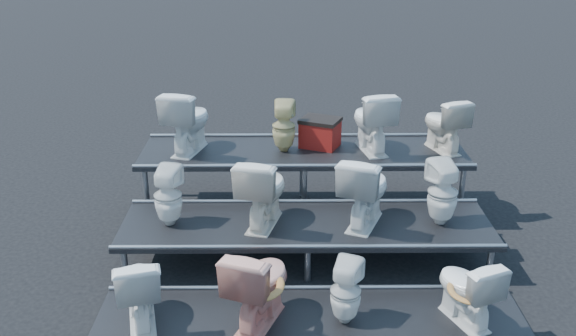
{
  "coord_description": "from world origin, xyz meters",
  "views": [
    {
      "loc": [
        -0.26,
        -6.52,
        3.78
      ],
      "look_at": [
        -0.21,
        0.1,
        1.1
      ],
      "focal_mm": 40.0,
      "sensor_mm": 36.0,
      "label": 1
    }
  ],
  "objects_px": {
    "toilet_2": "(346,292)",
    "toilet_8": "(188,120)",
    "toilet_0": "(138,288)",
    "red_crate": "(320,134)",
    "toilet_6": "(365,189)",
    "toilet_11": "(444,124)",
    "toilet_5": "(263,190)",
    "toilet_1": "(259,284)",
    "toilet_7": "(443,193)",
    "toilet_9": "(284,126)",
    "toilet_4": "(168,196)",
    "toilet_10": "(372,121)",
    "toilet_3": "(467,289)"
  },
  "relations": [
    {
      "from": "toilet_1",
      "to": "toilet_4",
      "type": "bearing_deg",
      "value": -29.19
    },
    {
      "from": "toilet_9",
      "to": "red_crate",
      "type": "bearing_deg",
      "value": -155.65
    },
    {
      "from": "toilet_0",
      "to": "toilet_3",
      "type": "distance_m",
      "value": 3.13
    },
    {
      "from": "toilet_3",
      "to": "toilet_5",
      "type": "bearing_deg",
      "value": -56.11
    },
    {
      "from": "toilet_4",
      "to": "toilet_9",
      "type": "distance_m",
      "value": 1.88
    },
    {
      "from": "toilet_4",
      "to": "toilet_6",
      "type": "xyz_separation_m",
      "value": [
        2.2,
        0.0,
        0.07
      ]
    },
    {
      "from": "toilet_8",
      "to": "toilet_5",
      "type": "bearing_deg",
      "value": 142.7
    },
    {
      "from": "toilet_0",
      "to": "toilet_9",
      "type": "xyz_separation_m",
      "value": [
        1.39,
        2.6,
        0.75
      ]
    },
    {
      "from": "toilet_8",
      "to": "toilet_11",
      "type": "relative_size",
      "value": 1.16
    },
    {
      "from": "toilet_6",
      "to": "toilet_10",
      "type": "bearing_deg",
      "value": -77.46
    },
    {
      "from": "toilet_7",
      "to": "toilet_1",
      "type": "bearing_deg",
      "value": 17.88
    },
    {
      "from": "toilet_0",
      "to": "red_crate",
      "type": "distance_m",
      "value": 3.38
    },
    {
      "from": "toilet_0",
      "to": "toilet_4",
      "type": "xyz_separation_m",
      "value": [
        0.09,
        1.3,
        0.37
      ]
    },
    {
      "from": "toilet_8",
      "to": "toilet_3",
      "type": "bearing_deg",
      "value": 154.09
    },
    {
      "from": "toilet_7",
      "to": "toilet_10",
      "type": "xyz_separation_m",
      "value": [
        -0.65,
        1.3,
        0.43
      ]
    },
    {
      "from": "toilet_3",
      "to": "toilet_0",
      "type": "bearing_deg",
      "value": -22.75
    },
    {
      "from": "toilet_0",
      "to": "red_crate",
      "type": "relative_size",
      "value": 1.63
    },
    {
      "from": "toilet_5",
      "to": "toilet_9",
      "type": "distance_m",
      "value": 1.36
    },
    {
      "from": "toilet_0",
      "to": "toilet_11",
      "type": "distance_m",
      "value": 4.38
    },
    {
      "from": "toilet_0",
      "to": "toilet_2",
      "type": "bearing_deg",
      "value": 166.09
    },
    {
      "from": "toilet_2",
      "to": "toilet_3",
      "type": "relative_size",
      "value": 0.92
    },
    {
      "from": "toilet_9",
      "to": "toilet_4",
      "type": "bearing_deg",
      "value": 51.7
    },
    {
      "from": "toilet_3",
      "to": "toilet_4",
      "type": "bearing_deg",
      "value": -45.93
    },
    {
      "from": "toilet_11",
      "to": "toilet_2",
      "type": "bearing_deg",
      "value": 41.3
    },
    {
      "from": "toilet_8",
      "to": "toilet_4",
      "type": "bearing_deg",
      "value": 102.32
    },
    {
      "from": "toilet_3",
      "to": "toilet_8",
      "type": "distance_m",
      "value": 4.04
    },
    {
      "from": "toilet_7",
      "to": "toilet_9",
      "type": "distance_m",
      "value": 2.23
    },
    {
      "from": "toilet_6",
      "to": "toilet_11",
      "type": "relative_size",
      "value": 1.18
    },
    {
      "from": "toilet_9",
      "to": "toilet_3",
      "type": "bearing_deg",
      "value": 130.42
    },
    {
      "from": "toilet_7",
      "to": "toilet_11",
      "type": "distance_m",
      "value": 1.38
    },
    {
      "from": "toilet_2",
      "to": "toilet_6",
      "type": "bearing_deg",
      "value": -80.24
    },
    {
      "from": "toilet_1",
      "to": "toilet_3",
      "type": "relative_size",
      "value": 1.18
    },
    {
      "from": "toilet_1",
      "to": "red_crate",
      "type": "height_order",
      "value": "red_crate"
    },
    {
      "from": "toilet_1",
      "to": "toilet_10",
      "type": "distance_m",
      "value": 3.04
    },
    {
      "from": "toilet_8",
      "to": "toilet_0",
      "type": "bearing_deg",
      "value": 101.81
    },
    {
      "from": "toilet_3",
      "to": "toilet_7",
      "type": "distance_m",
      "value": 1.37
    },
    {
      "from": "toilet_3",
      "to": "toilet_7",
      "type": "relative_size",
      "value": 0.95
    },
    {
      "from": "toilet_11",
      "to": "toilet_4",
      "type": "bearing_deg",
      "value": 1.98
    },
    {
      "from": "toilet_6",
      "to": "toilet_8",
      "type": "bearing_deg",
      "value": -8.92
    },
    {
      "from": "toilet_1",
      "to": "toilet_7",
      "type": "distance_m",
      "value": 2.43
    },
    {
      "from": "toilet_2",
      "to": "toilet_6",
      "type": "height_order",
      "value": "toilet_6"
    },
    {
      "from": "toilet_5",
      "to": "toilet_1",
      "type": "bearing_deg",
      "value": 104.52
    },
    {
      "from": "toilet_0",
      "to": "toilet_1",
      "type": "bearing_deg",
      "value": 166.09
    },
    {
      "from": "toilet_7",
      "to": "toilet_9",
      "type": "xyz_separation_m",
      "value": [
        -1.78,
        1.3,
        0.36
      ]
    },
    {
      "from": "toilet_3",
      "to": "toilet_7",
      "type": "height_order",
      "value": "toilet_7"
    },
    {
      "from": "toilet_2",
      "to": "toilet_3",
      "type": "distance_m",
      "value": 1.15
    },
    {
      "from": "toilet_4",
      "to": "toilet_5",
      "type": "xyz_separation_m",
      "value": [
        1.06,
        0.0,
        0.07
      ]
    },
    {
      "from": "toilet_2",
      "to": "toilet_4",
      "type": "relative_size",
      "value": 0.95
    },
    {
      "from": "toilet_2",
      "to": "toilet_8",
      "type": "distance_m",
      "value": 3.29
    },
    {
      "from": "toilet_8",
      "to": "toilet_10",
      "type": "height_order",
      "value": "toilet_8"
    }
  ]
}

